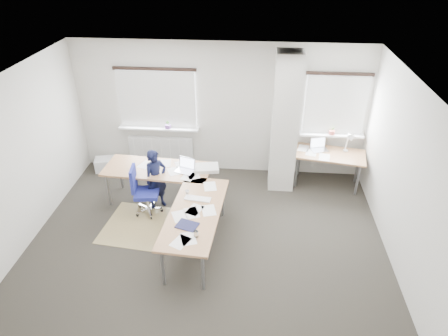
# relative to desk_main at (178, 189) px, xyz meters

# --- Properties ---
(ground) EXTENTS (6.00, 6.00, 0.00)m
(ground) POSITION_rel_desk_main_xyz_m (0.57, -0.56, -0.69)
(ground) COLOR #2A2621
(ground) RESTS_ON ground
(room_shell) EXTENTS (6.04, 5.04, 2.82)m
(room_shell) POSITION_rel_desk_main_xyz_m (0.75, -0.10, 1.05)
(room_shell) COLOR beige
(room_shell) RESTS_ON ground
(floor_mat) EXTENTS (1.58, 1.38, 0.01)m
(floor_mat) POSITION_rel_desk_main_xyz_m (-0.58, -0.21, -0.69)
(floor_mat) COLOR #938050
(floor_mat) RESTS_ON ground
(white_crate) EXTENTS (0.53, 0.43, 0.28)m
(white_crate) POSITION_rel_desk_main_xyz_m (-1.95, 1.67, -0.55)
(white_crate) COLOR white
(white_crate) RESTS_ON ground
(desk_main) EXTENTS (2.41, 2.76, 0.96)m
(desk_main) POSITION_rel_desk_main_xyz_m (0.00, 0.00, 0.00)
(desk_main) COLOR brown
(desk_main) RESTS_ON ground
(desk_side) EXTENTS (1.50, 0.93, 1.22)m
(desk_side) POSITION_rel_desk_main_xyz_m (2.82, 1.51, -0.01)
(desk_side) COLOR brown
(desk_side) RESTS_ON ground
(task_chair) EXTENTS (0.53, 0.52, 0.97)m
(task_chair) POSITION_rel_desk_main_xyz_m (-0.67, 0.21, -0.42)
(task_chair) COLOR navy
(task_chair) RESTS_ON ground
(person) EXTENTS (0.51, 0.51, 1.20)m
(person) POSITION_rel_desk_main_xyz_m (-0.49, 0.43, -0.09)
(person) COLOR black
(person) RESTS_ON ground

